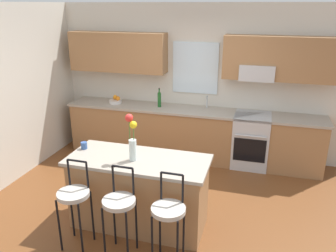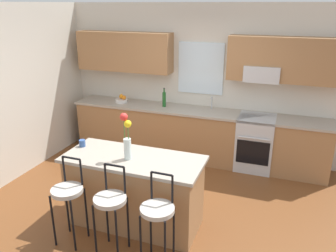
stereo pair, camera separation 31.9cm
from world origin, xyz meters
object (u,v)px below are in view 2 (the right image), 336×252
object	(u,v)px
flower_vase	(127,137)
bottle_olive_oil	(164,99)
bar_stool_near	(68,194)
bar_stool_middle	(111,203)
fruit_bowl_oranges	(122,100)
oven_range	(255,143)
kitchen_island	(134,191)
bar_stool_far	(158,213)
mug_ceramic	(82,143)

from	to	relation	value
flower_vase	bottle_olive_oil	size ratio (longest dim) A/B	1.66
bar_stool_near	bar_stool_middle	bearing A→B (deg)	0.00
bar_stool_near	fruit_bowl_oranges	distance (m)	2.84
oven_range	kitchen_island	distance (m)	2.46
kitchen_island	bar_stool_near	distance (m)	0.82
kitchen_island	flower_vase	xyz separation A→B (m)	(-0.05, -0.05, 0.73)
bar_stool_near	kitchen_island	bearing A→B (deg)	46.82
bar_stool_far	mug_ceramic	world-z (taller)	bar_stool_far
bar_stool_near	flower_vase	bearing A→B (deg)	46.61
bar_stool_near	flower_vase	xyz separation A→B (m)	(0.50, 0.53, 0.56)
bar_stool_near	flower_vase	size ratio (longest dim) A/B	1.82
bar_stool_middle	oven_range	bearing A→B (deg)	65.18
kitchen_island	fruit_bowl_oranges	xyz separation A→B (m)	(-1.26, 2.15, 0.51)
oven_range	kitchen_island	bearing A→B (deg)	-120.57
fruit_bowl_oranges	bottle_olive_oil	world-z (taller)	bottle_olive_oil
bar_stool_far	fruit_bowl_oranges	world-z (taller)	fruit_bowl_oranges
bar_stool_far	bottle_olive_oil	xyz separation A→B (m)	(-0.95, 2.73, 0.43)
bar_stool_near	fruit_bowl_oranges	bearing A→B (deg)	104.54
mug_ceramic	fruit_bowl_oranges	xyz separation A→B (m)	(-0.49, 2.06, 0.00)
flower_vase	bottle_olive_oil	bearing A→B (deg)	99.19
fruit_bowl_oranges	bottle_olive_oil	bearing A→B (deg)	-0.30
bar_stool_far	bar_stool_near	bearing A→B (deg)	180.00
bar_stool_far	bottle_olive_oil	world-z (taller)	bottle_olive_oil
bar_stool_middle	bottle_olive_oil	distance (m)	2.79
fruit_bowl_oranges	kitchen_island	bearing A→B (deg)	-59.61
oven_range	bar_stool_middle	size ratio (longest dim) A/B	0.88
oven_range	bottle_olive_oil	world-z (taller)	bottle_olive_oil
oven_range	bar_stool_middle	distance (m)	2.98
flower_vase	fruit_bowl_oranges	size ratio (longest dim) A/B	2.38
bottle_olive_oil	bar_stool_near	bearing A→B (deg)	-93.14
oven_range	fruit_bowl_oranges	bearing A→B (deg)	179.33
flower_vase	bar_stool_middle	bearing A→B (deg)	-85.17
flower_vase	fruit_bowl_oranges	distance (m)	2.52
kitchen_island	bottle_olive_oil	size ratio (longest dim) A/B	4.98
bar_stool_near	bottle_olive_oil	size ratio (longest dim) A/B	3.03
mug_ceramic	bottle_olive_oil	world-z (taller)	bottle_olive_oil
bar_stool_near	oven_range	bearing A→B (deg)	56.34
bar_stool_middle	fruit_bowl_oranges	bearing A→B (deg)	114.73
bar_stool_near	mug_ceramic	world-z (taller)	bar_stool_near
bottle_olive_oil	bar_stool_middle	bearing A→B (deg)	-81.66
mug_ceramic	bar_stool_near	bearing A→B (deg)	-71.96
bar_stool_near	fruit_bowl_oranges	world-z (taller)	fruit_bowl_oranges
oven_range	kitchen_island	size ratio (longest dim) A/B	0.54
kitchen_island	flower_vase	bearing A→B (deg)	-130.90
flower_vase	kitchen_island	bearing A→B (deg)	49.10
mug_ceramic	oven_range	bearing A→B (deg)	45.19
bar_stool_far	bottle_olive_oil	size ratio (longest dim) A/B	3.03
mug_ceramic	bar_stool_middle	bearing A→B (deg)	-41.14
bar_stool_near	bottle_olive_oil	bearing A→B (deg)	86.86
bar_stool_middle	bar_stool_far	size ratio (longest dim) A/B	1.00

